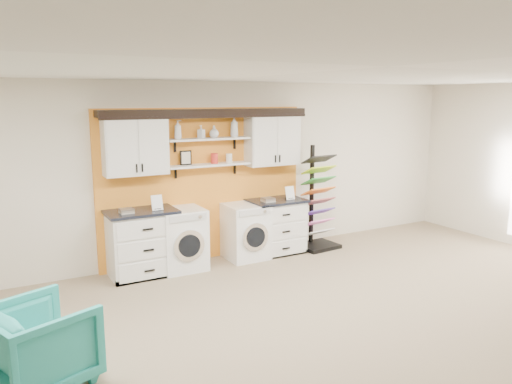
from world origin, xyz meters
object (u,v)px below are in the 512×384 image
dryer (245,231)px  armchair (40,345)px  base_cabinet_left (142,243)px  washer (181,239)px  base_cabinet_right (276,226)px  sample_rack (317,216)px

dryer → armchair: size_ratio=1.04×
base_cabinet_left → washer: size_ratio=1.07×
base_cabinet_left → dryer: (1.68, -0.00, -0.04)m
dryer → armchair: bearing=-144.6°
base_cabinet_right → dryer: bearing=-179.7°
base_cabinet_right → washer: 1.67m
base_cabinet_right → sample_rack: (0.77, -0.10, 0.10)m
base_cabinet_left → base_cabinet_right: (2.26, 0.00, -0.03)m
base_cabinet_right → armchair: bearing=-148.8°
base_cabinet_right → armchair: (-3.88, -2.35, -0.07)m
washer → armchair: bearing=-133.2°
base_cabinet_left → armchair: size_ratio=1.17×
base_cabinet_left → sample_rack: sample_rack is taller
dryer → sample_rack: (1.35, -0.09, 0.11)m
armchair → dryer: bearing=-75.6°
dryer → sample_rack: bearing=-3.9°
washer → sample_rack: (2.44, -0.09, 0.09)m
base_cabinet_right → sample_rack: size_ratio=0.52×
base_cabinet_right → sample_rack: bearing=-7.1°
washer → sample_rack: sample_rack is taller
base_cabinet_left → sample_rack: 3.03m
sample_rack → dryer: bearing=171.0°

